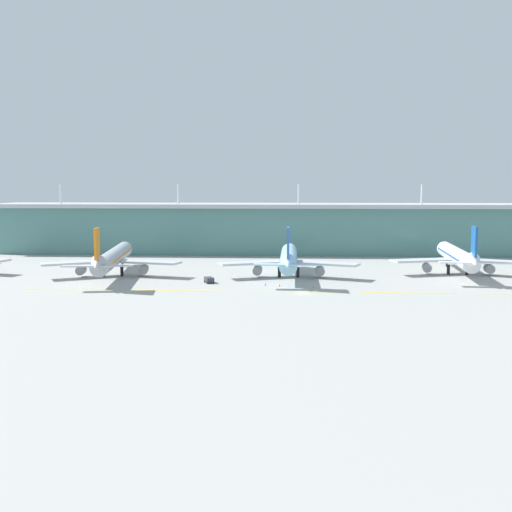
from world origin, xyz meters
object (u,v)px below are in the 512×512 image
Objects in this scene: safety_cone_nose_front at (314,287)px; pushback_tug at (209,280)px; safety_cone_right_wingtip at (265,284)px; airliner_center at (289,258)px; airliner_far_middle at (457,256)px; safety_cone_left_wingtip at (280,285)px; airliner_near_middle at (113,258)px.

pushback_tug is at bearing 164.56° from safety_cone_nose_front.
safety_cone_nose_front and safety_cone_right_wingtip have the same top height.
airliner_far_middle is (60.33, 9.91, 0.01)m from airliner_center.
airliner_far_middle reaches higher than safety_cone_nose_front.
safety_cone_nose_front is at bearing -146.72° from airliner_far_middle.
airliner_far_middle is 70.48m from safety_cone_left_wingtip.
safety_cone_left_wingtip is at bearing -18.31° from airliner_near_middle.
airliner_center is at bearing 82.38° from safety_cone_left_wingtip.
airliner_near_middle reaches higher than safety_cone_left_wingtip.
airliner_far_middle is 90.75× the size of safety_cone_right_wingtip.
airliner_far_middle is 90.75× the size of safety_cone_left_wingtip.
airliner_near_middle is 38.78m from pushback_tug.
airliner_far_middle is 12.75× the size of pushback_tug.
airliner_near_middle is 122.53m from airliner_far_middle.
safety_cone_left_wingtip is 1.00× the size of safety_cone_right_wingtip.
airliner_center reaches higher than safety_cone_left_wingtip.
pushback_tug is (-25.89, -15.29, -5.34)m from airliner_center.
safety_cone_left_wingtip is (-63.12, -30.77, -6.10)m from airliner_far_middle.
safety_cone_nose_front is at bearing -15.44° from pushback_tug.
safety_cone_left_wingtip and safety_cone_nose_front have the same top height.
airliner_near_middle is at bearing 161.75° from safety_cone_right_wingtip.
airliner_near_middle reaches higher than pushback_tug.
safety_cone_right_wingtip is at bearing -110.76° from airliner_center.
pushback_tug is at bearing -163.71° from airliner_far_middle.
airliner_center is 26.49m from safety_cone_nose_front.
airliner_center is at bearing 107.52° from safety_cone_nose_front.
safety_cone_right_wingtip is at bearing -12.17° from pushback_tug.
safety_cone_right_wingtip is (54.36, -17.93, -6.11)m from airliner_near_middle.
safety_cone_left_wingtip is (58.89, -19.49, -6.11)m from airliner_near_middle.
airliner_near_middle is at bearing -174.72° from airliner_far_middle.
safety_cone_right_wingtip is at bearing -156.65° from airliner_far_middle.
airliner_center is 21.51m from safety_cone_right_wingtip.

